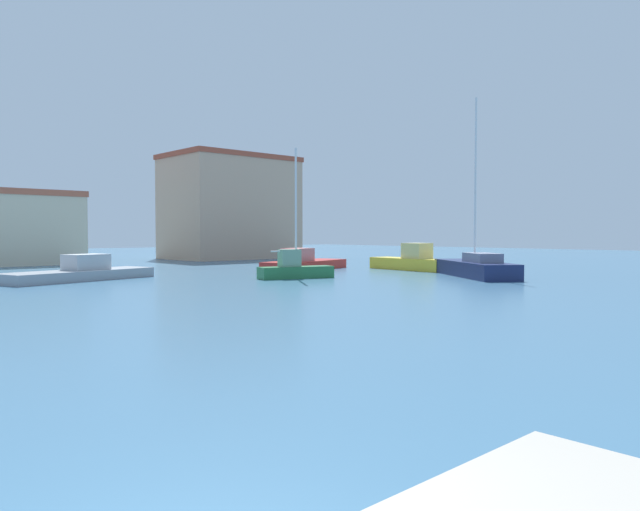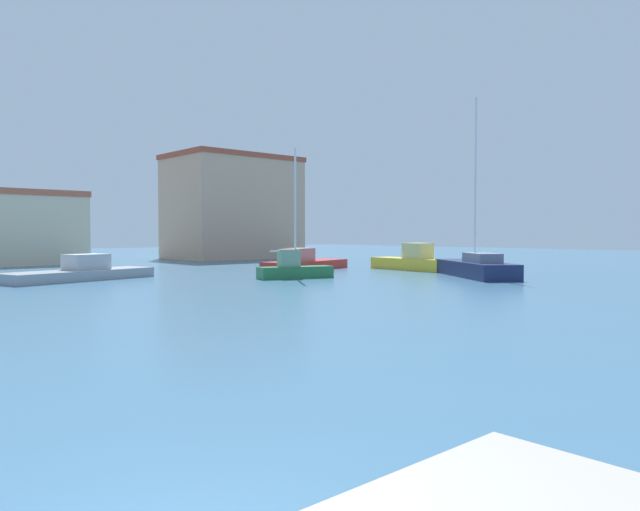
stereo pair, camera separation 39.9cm
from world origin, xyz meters
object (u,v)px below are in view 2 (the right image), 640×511
(sailboat_green_behind_lamppost, at_px, (294,268))
(motorboat_yellow_distant_north, at_px, (412,261))
(motorboat_grey_outer_mooring, at_px, (81,272))
(motorboat_red_inner_mooring, at_px, (305,263))
(sailboat_navy_mid_harbor, at_px, (475,267))

(sailboat_green_behind_lamppost, distance_m, motorboat_yellow_distant_north, 11.35)
(sailboat_green_behind_lamppost, xyz_separation_m, motorboat_yellow_distant_north, (11.34, 0.45, 0.03))
(motorboat_yellow_distant_north, bearing_deg, motorboat_grey_outer_mooring, 162.81)
(motorboat_grey_outer_mooring, bearing_deg, motorboat_red_inner_mooring, -4.12)
(motorboat_yellow_distant_north, distance_m, sailboat_navy_mid_harbor, 7.24)
(motorboat_yellow_distant_north, height_order, sailboat_navy_mid_harbor, sailboat_navy_mid_harbor)
(sailboat_navy_mid_harbor, distance_m, motorboat_grey_outer_mooring, 22.95)
(motorboat_red_inner_mooring, bearing_deg, sailboat_green_behind_lamppost, -134.70)
(sailboat_navy_mid_harbor, relative_size, motorboat_red_inner_mooring, 1.33)
(motorboat_yellow_distant_north, relative_size, motorboat_grey_outer_mooring, 0.76)
(sailboat_green_behind_lamppost, bearing_deg, motorboat_red_inner_mooring, 45.30)
(sailboat_green_behind_lamppost, bearing_deg, motorboat_yellow_distant_north, 2.28)
(sailboat_green_behind_lamppost, relative_size, motorboat_red_inner_mooring, 0.93)
(motorboat_yellow_distant_north, xyz_separation_m, motorboat_grey_outer_mooring, (-21.08, 6.52, -0.20))
(sailboat_navy_mid_harbor, height_order, motorboat_grey_outer_mooring, sailboat_navy_mid_harbor)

